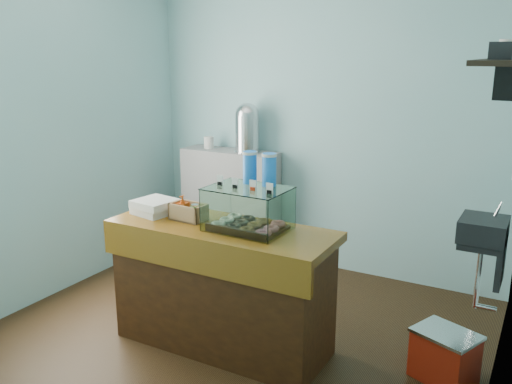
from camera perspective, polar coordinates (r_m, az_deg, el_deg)
The scene contains 9 objects.
ground at distance 4.28m, azimuth -1.61°, elevation -14.20°, with size 3.50×3.50×0.00m, color black.
room_shell at distance 3.76m, azimuth -1.40°, elevation 9.18°, with size 3.54×3.04×2.82m.
counter at distance 3.88m, azimuth -3.60°, elevation -9.82°, with size 1.60×0.60×0.90m.
back_shelf at distance 5.55m, azimuth -2.71°, elevation -1.20°, with size 1.00×0.32×1.10m, color gray.
display_case at distance 3.62m, azimuth -0.53°, elevation -1.27°, with size 0.54×0.40×0.51m.
condiment_crate at distance 3.86m, azimuth -7.21°, elevation -2.03°, with size 0.26×0.16×0.17m.
pastry_boxes at distance 4.05m, azimuth -10.57°, elevation -1.52°, with size 0.32×0.32×0.11m.
coffee_urn at distance 5.28m, azimuth -0.92°, elevation 6.90°, with size 0.26×0.26×0.48m.
red_cooler at distance 3.82m, azimuth 19.23°, elevation -15.98°, with size 0.46×0.41×0.34m.
Camera 1 is at (1.92, -3.22, 2.06)m, focal length 38.00 mm.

